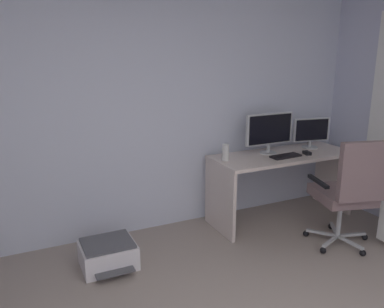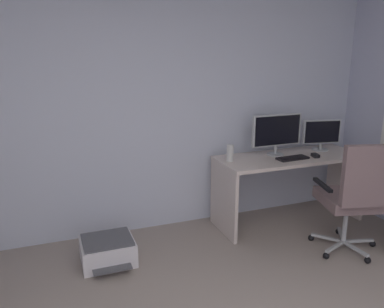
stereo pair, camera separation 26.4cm
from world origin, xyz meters
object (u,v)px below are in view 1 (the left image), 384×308
Objects in this scene: desktop_speaker at (226,152)px; computer_mouse at (307,153)px; desk at (282,171)px; monitor_secondary at (311,131)px; monitor_main at (269,130)px; printer at (108,254)px; office_chair at (349,189)px; keyboard at (286,156)px.

computer_mouse is at bearing -10.81° from desktop_speaker.
monitor_secondary reaches higher than desk.
monitor_main is at bearing 143.85° from desk.
printer is at bearing -173.49° from monitor_secondary.
monitor_main is at bearing 8.52° from printer.
computer_mouse is at bearing 1.49° from printer.
monitor_main reaches higher than printer.
desk is 1.46× the size of office_chair.
keyboard is 0.75m from office_chair.
monitor_main is (-0.13, 0.09, 0.45)m from desk.
desk is 4.67× the size of keyboard.
computer_mouse is 0.72m from office_chair.
monitor_main is 0.59m from monitor_secondary.
desk is at bearing -168.44° from monitor_secondary.
computer_mouse reaches higher than printer.
monitor_secondary is at bearing 0.01° from monitor_main.
desktop_speaker is (-0.64, 0.16, 0.07)m from keyboard.
printer is (-2.21, -0.06, -0.65)m from computer_mouse.
desktop_speaker reaches higher than keyboard.
desk is 0.83m from office_chair.
printer is at bearing 178.38° from keyboard.
printer is (-2.11, 0.64, -0.48)m from office_chair.
monitor_main reaches higher than monitor_secondary.
computer_mouse is 0.21× the size of printer.
printer is (-1.99, -0.19, -0.44)m from desk.
printer is at bearing -174.67° from desk.
monitor_secondary is (0.46, 0.09, 0.38)m from desk.
printer is at bearing -166.00° from computer_mouse.
desktop_speaker reaches higher than printer.
monitor_secondary reaches higher than keyboard.
monitor_secondary is 2.60m from printer.
keyboard is at bearing 2.14° from printer.
monitor_main is at bearing 106.12° from keyboard.
desk is at bearing 61.23° from keyboard.
office_chair is 2.26m from printer.
computer_mouse is at bearing -32.58° from monitor_main.
office_chair is (0.17, -0.71, -0.16)m from keyboard.
computer_mouse is at bearing 81.98° from office_chair.
monitor_secondary is at bearing 2.37° from desktop_speaker.
monitor_secondary reaches higher than printer.
desktop_speaker reaches higher than desk.
monitor_main is at bearing -179.99° from monitor_secondary.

